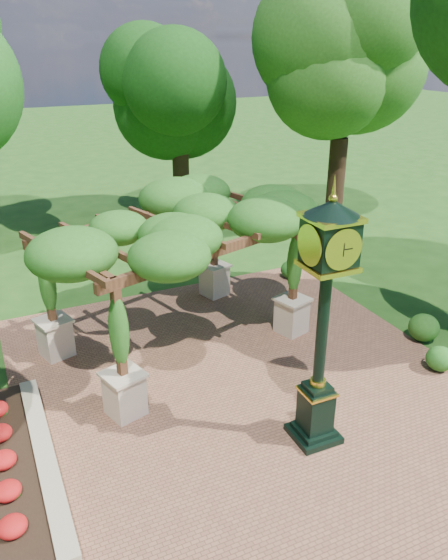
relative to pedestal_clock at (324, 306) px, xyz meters
name	(u,v)px	position (x,y,z in m)	size (l,w,h in m)	color
ground	(274,418)	(-0.41, 0.89, -2.99)	(120.00, 120.00, 0.00)	#1E4714
brick_plaza	(252,392)	(-0.41, 1.89, -2.97)	(10.00, 12.00, 0.04)	brown
border_wall	(46,460)	(-5.01, 1.39, -2.79)	(0.35, 5.00, 0.40)	#C6B793
pedestal_clock	(324,306)	(0.00, 0.00, 0.00)	(1.00, 1.00, 5.01)	black
pergola	(174,230)	(-1.15, 4.62, 0.17)	(6.98, 5.44, 3.86)	beige
sundial	(169,250)	(0.62, 10.23, -2.58)	(0.54, 0.54, 0.94)	gray
shrub_front	(440,359)	(4.10, 0.77, -2.65)	(0.66, 0.66, 0.60)	#23601B
shrub_mid	(424,327)	(4.77, 2.03, -2.59)	(0.80, 0.80, 0.72)	#225217
shrub_back	(290,269)	(3.73, 7.02, -2.66)	(0.65, 0.65, 0.59)	#215819
tree_north	(179,97)	(2.76, 14.52, 2.21)	(4.38, 4.38, 7.58)	#302113
tree_east_far	(346,57)	(7.95, 10.60, 3.74)	(5.02, 5.02, 9.78)	black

